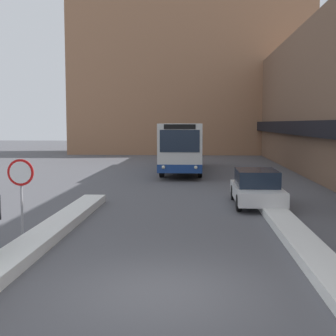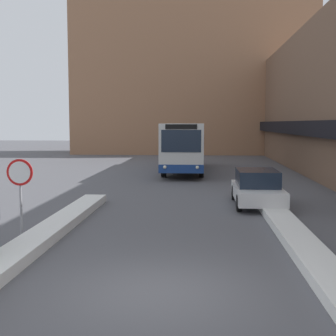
# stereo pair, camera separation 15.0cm
# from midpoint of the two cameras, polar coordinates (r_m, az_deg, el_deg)

# --- Properties ---
(ground_plane) EXTENTS (160.00, 160.00, 0.00)m
(ground_plane) POSITION_cam_midpoint_polar(r_m,az_deg,el_deg) (9.63, -1.08, -14.86)
(ground_plane) COLOR #515156
(building_row_right) EXTENTS (5.50, 60.00, 9.70)m
(building_row_right) POSITION_cam_midpoint_polar(r_m,az_deg,el_deg) (34.28, 19.66, 7.65)
(building_row_right) COLOR brown
(building_row_right) RESTS_ON ground_plane
(building_backdrop_far) EXTENTS (26.00, 8.00, 18.25)m
(building_backdrop_far) POSITION_cam_midpoint_polar(r_m,az_deg,el_deg) (53.22, 3.14, 11.71)
(building_backdrop_far) COLOR #996B4C
(building_backdrop_far) RESTS_ON ground_plane
(snow_bank_left) EXTENTS (0.90, 14.06, 0.30)m
(snow_bank_left) POSITION_cam_midpoint_polar(r_m,az_deg,el_deg) (13.71, -15.02, -8.21)
(snow_bank_left) COLOR silver
(snow_bank_left) RESTS_ON ground_plane
(snow_bank_right) EXTENTS (0.90, 13.87, 0.27)m
(snow_bank_right) POSITION_cam_midpoint_polar(r_m,az_deg,el_deg) (13.10, 16.39, -8.95)
(snow_bank_right) COLOR silver
(snow_bank_right) RESTS_ON ground_plane
(city_bus) EXTENTS (2.62, 11.96, 3.33)m
(city_bus) POSITION_cam_midpoint_polar(r_m,az_deg,el_deg) (32.54, 2.17, 2.79)
(city_bus) COLOR silver
(city_bus) RESTS_ON ground_plane
(parked_car_front) EXTENTS (1.86, 4.30, 1.46)m
(parked_car_front) POSITION_cam_midpoint_polar(r_m,az_deg,el_deg) (19.42, 11.03, -2.37)
(parked_car_front) COLOR silver
(parked_car_front) RESTS_ON ground_plane
(stop_sign) EXTENTS (0.76, 0.08, 2.34)m
(stop_sign) POSITION_cam_midpoint_polar(r_m,az_deg,el_deg) (13.91, -17.30, -1.58)
(stop_sign) COLOR gray
(stop_sign) RESTS_ON ground_plane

